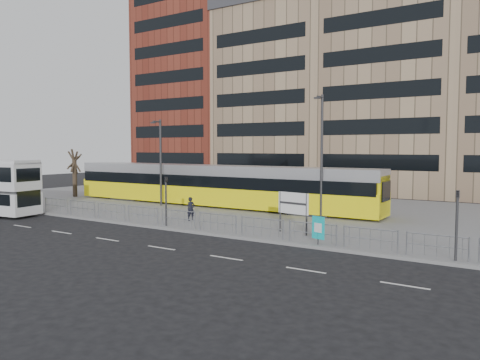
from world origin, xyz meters
The scene contains 15 objects.
ground centered at (0.00, 0.00, 0.00)m, with size 120.00×120.00×0.00m, color black.
plaza centered at (0.00, 12.00, 0.07)m, with size 64.00×24.00×0.15m, color slate.
kerb centered at (0.00, 0.05, 0.07)m, with size 64.00×0.25×0.17m, color gray.
building_row centered at (1.55, 34.27, 12.91)m, with size 70.40×18.40×31.20m.
pedestrian_barrier centered at (2.00, 0.50, 0.98)m, with size 32.07×0.07×1.10m.
road_markings centered at (1.00, -4.00, 0.01)m, with size 62.00×0.12×0.01m, color white.
tram centered at (-5.36, 10.31, 1.88)m, with size 29.26×2.82×3.45m.
station_sign centered at (6.20, 2.51, 1.79)m, with size 2.04×0.43×2.37m.
ad_panel centered at (8.66, 0.40, 1.00)m, with size 0.76×0.28×1.45m.
pedestrian centered at (-1.74, 3.05, 0.95)m, with size 0.58×0.38×1.59m, color black.
traffic_light_west centered at (-1.68, 0.50, 2.12)m, with size 0.20×0.23×3.10m.
traffic_light_east centered at (15.08, 0.50, 2.12)m, with size 0.20×0.23×3.10m.
lamp_post_west centered at (-9.00, 8.01, 4.16)m, with size 0.45×1.04×7.29m.
lamp_post_east centered at (5.20, 8.90, 4.82)m, with size 0.45×1.04×8.59m.
bare_tree centered at (-21.30, 8.87, 5.03)m, with size 3.97×3.97×6.70m.
Camera 1 is at (18.05, -21.54, 5.10)m, focal length 35.00 mm.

